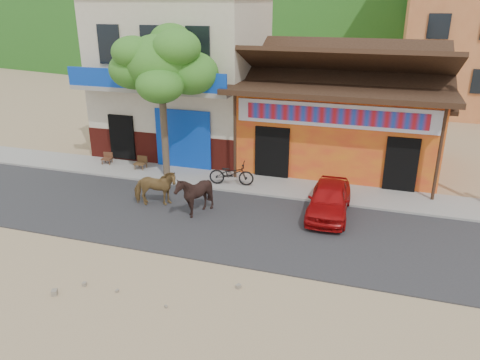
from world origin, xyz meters
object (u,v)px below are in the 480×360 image
Objects in this scene: red_car at (329,199)px; cafe_chair_right at (140,158)px; cow_tan at (155,188)px; scooter at (231,174)px; tree at (163,104)px; cow_dark at (194,195)px; cafe_chair_left at (106,154)px.

cafe_chair_right is (-8.32, 1.98, 0.01)m from red_car.
cow_tan is 6.11m from red_car.
red_car is 4.24m from scooter.
red_car reaches higher than cafe_chair_right.
cafe_chair_right is at bearing 166.78° from tree.
scooter is (2.92, -0.24, -2.54)m from tree.
cafe_chair_right is at bearing -155.51° from cow_dark.
tree reaches higher than red_car.
scooter is 6.13m from cafe_chair_left.
scooter is 1.99× the size of cafe_chair_left.
red_car is 10.31m from cafe_chair_left.
red_car is 3.37× the size of cafe_chair_right.
cow_dark is 4.60m from red_car.
cow_dark is at bearing -50.38° from tree.
cow_dark is 1.68× the size of cafe_chair_left.
cafe_chair_left is 0.90× the size of cafe_chair_right.
cafe_chair_right is (-3.95, 3.41, -0.17)m from cow_dark.
cow_tan is 1.67m from cow_dark.
tree reaches higher than cow_tan.
tree reaches higher than cow_dark.
cow_tan is 0.47× the size of red_car.
cow_dark reaches higher than cafe_chair_right.
cow_tan reaches higher than cafe_chair_left.
cow_tan is 3.86m from cafe_chair_right.
tree is 6.08× the size of cafe_chair_right.
cafe_chair_left is at bearing 171.11° from tree.
cafe_chair_left is at bearing -146.75° from cow_dark.
cow_dark is at bearing -42.80° from cafe_chair_left.
red_car is 8.55m from cafe_chair_right.
cafe_chair_left is (-3.16, 0.49, -2.56)m from tree.
cow_tan is 1.59× the size of cafe_chair_right.
cow_dark is 0.84× the size of scooter.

